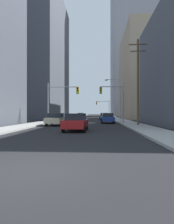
% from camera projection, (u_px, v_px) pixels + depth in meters
% --- Properties ---
extents(ground_plane, '(400.00, 400.00, 0.00)m').
position_uv_depth(ground_plane, '(26.00, 172.00, 5.24)').
color(ground_plane, black).
extents(sidewalk_left, '(2.82, 160.00, 0.15)m').
position_uv_depth(sidewalk_left, '(69.00, 118.00, 55.53)').
color(sidewalk_left, '#9E9E99').
rests_on(sidewalk_left, ground).
extents(sidewalk_right, '(2.82, 160.00, 0.15)m').
position_uv_depth(sidewalk_right, '(114.00, 118.00, 54.77)').
color(sidewalk_right, '#9E9E99').
rests_on(sidewalk_right, ground).
extents(sedan_red, '(1.95, 4.26, 1.52)m').
position_uv_depth(sedan_red, '(76.00, 122.00, 16.87)').
color(sedan_red, maroon).
rests_on(sedan_red, ground).
extents(sedan_beige, '(1.95, 4.26, 1.52)m').
position_uv_depth(sedan_beige, '(56.00, 119.00, 24.02)').
color(sedan_beige, '#C6B793').
rests_on(sedan_beige, ground).
extents(sedan_blue, '(1.95, 4.25, 1.52)m').
position_uv_depth(sedan_blue, '(108.00, 118.00, 29.42)').
color(sedan_blue, navy).
rests_on(sedan_blue, ground).
extents(sedan_green, '(1.95, 4.23, 1.52)m').
position_uv_depth(sedan_green, '(104.00, 116.00, 42.90)').
color(sedan_green, '#195938').
rests_on(sedan_green, ground).
extents(sedan_silver, '(1.95, 4.26, 1.52)m').
position_uv_depth(sedan_silver, '(81.00, 115.00, 57.89)').
color(sedan_silver, '#B7BABF').
rests_on(sedan_silver, ground).
extents(traffic_signal_near_left, '(4.72, 0.44, 6.00)m').
position_uv_depth(traffic_signal_near_left, '(62.00, 96.00, 28.98)').
color(traffic_signal_near_left, gray).
rests_on(traffic_signal_near_left, ground).
extents(traffic_signal_near_right, '(3.56, 0.44, 6.00)m').
position_uv_depth(traffic_signal_near_right, '(113.00, 96.00, 28.53)').
color(traffic_signal_near_right, gray).
rests_on(traffic_signal_near_right, ground).
extents(traffic_signal_far_right, '(4.52, 0.44, 6.00)m').
position_uv_depth(traffic_signal_far_right, '(103.00, 105.00, 66.48)').
color(traffic_signal_far_right, gray).
rests_on(traffic_signal_far_right, ground).
extents(utility_pole_right, '(2.20, 0.28, 10.32)m').
position_uv_depth(utility_pole_right, '(138.00, 80.00, 23.22)').
color(utility_pole_right, brown).
rests_on(utility_pole_right, ground).
extents(street_lamp_right, '(2.72, 0.32, 7.50)m').
position_uv_depth(street_lamp_right, '(118.00, 95.00, 33.47)').
color(street_lamp_right, gray).
rests_on(street_lamp_right, ground).
extents(building_left_mid_office, '(19.10, 28.00, 35.98)m').
position_uv_depth(building_left_mid_office, '(30.00, 57.00, 57.56)').
color(building_left_mid_office, '#4C515B').
rests_on(building_left_mid_office, ground).
extents(building_right_mid_block, '(16.80, 21.70, 23.08)m').
position_uv_depth(building_right_mid_block, '(155.00, 76.00, 52.70)').
color(building_right_mid_block, tan).
rests_on(building_right_mid_block, ground).
extents(building_right_far_highrise, '(20.00, 25.84, 70.94)m').
position_uv_depth(building_right_far_highrise, '(133.00, 42.00, 93.81)').
color(building_right_far_highrise, '#93939E').
rests_on(building_right_far_highrise, ground).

